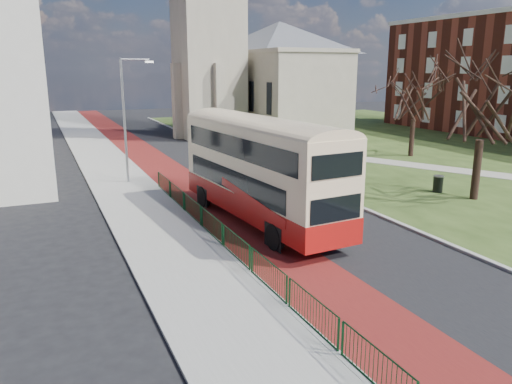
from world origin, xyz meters
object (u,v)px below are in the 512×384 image
litter_bin (438,184)px  streetlamp (126,114)px  winter_tree_far (415,91)px  winter_tree_near (485,91)px  bus (260,166)px

litter_bin → streetlamp: bearing=149.1°
winter_tree_far → winter_tree_near: bearing=-116.7°
streetlamp → bus: streetlamp is taller
winter_tree_far → litter_bin: bearing=-123.6°
winter_tree_near → bus: bearing=176.0°
winter_tree_near → winter_tree_far: winter_tree_near is taller
bus → litter_bin: (12.62, 1.24, -2.32)m
streetlamp → bus: (4.33, -11.38, -1.72)m
streetlamp → winter_tree_far: bearing=2.1°
streetlamp → bus: bearing=-69.2°
winter_tree_far → streetlamp: bearing=-177.9°
streetlamp → winter_tree_near: winter_tree_near is taller
bus → winter_tree_far: 23.56m
streetlamp → winter_tree_near: 21.58m
bus → winter_tree_far: size_ratio=1.52×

